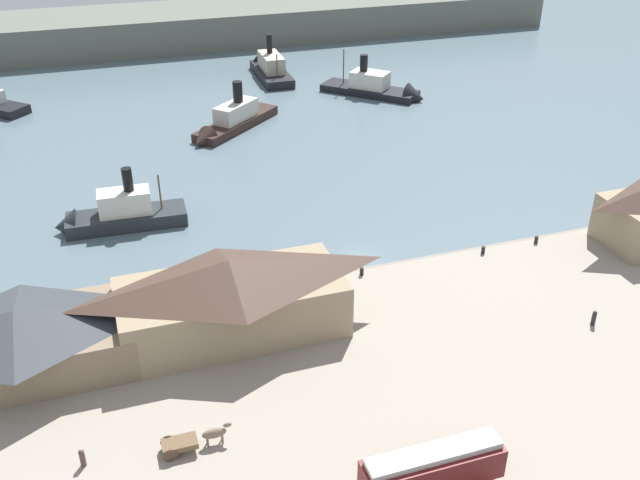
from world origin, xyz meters
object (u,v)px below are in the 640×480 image
at_px(ferry_moored_east, 381,89).
at_px(street_tram, 433,467).
at_px(ferry_outer_harbor, 269,68).
at_px(mooring_post_center_west, 483,250).
at_px(mooring_post_center_east, 536,240).
at_px(ferry_approaching_east, 114,215).
at_px(pedestrian_by_tram, 594,318).
at_px(horse_cart, 192,440).
at_px(mooring_post_east, 362,271).
at_px(ferry_mid_harbor, 230,122).
at_px(ferry_shed_customs_shed, 20,339).
at_px(pedestrian_walking_west, 82,458).
at_px(ferry_shed_west_terminal, 231,296).

bearing_deg(ferry_moored_east, street_tram, -110.66).
bearing_deg(ferry_outer_harbor, mooring_post_center_west, -87.10).
height_order(mooring_post_center_east, ferry_approaching_east, ferry_approaching_east).
relative_size(street_tram, ferry_moored_east, 0.58).
relative_size(pedestrian_by_tram, ferry_outer_harbor, 0.09).
xyz_separation_m(horse_cart, ferry_moored_east, (50.62, 81.46, -0.72)).
bearing_deg(mooring_post_east, ferry_mid_harbor, 94.09).
xyz_separation_m(mooring_post_east, ferry_outer_harbor, (11.18, 81.54, 0.06)).
relative_size(ferry_shed_customs_shed, mooring_post_center_east, 22.47).
bearing_deg(mooring_post_center_west, mooring_post_center_east, 1.16).
distance_m(mooring_post_center_east, ferry_mid_harbor, 58.32).
bearing_deg(mooring_post_east, ferry_approaching_east, 137.91).
relative_size(mooring_post_center_west, mooring_post_center_east, 1.00).
relative_size(ferry_shed_customs_shed, pedestrian_walking_west, 11.38).
height_order(mooring_post_center_west, mooring_post_center_east, same).
bearing_deg(ferry_moored_east, mooring_post_east, -114.69).
bearing_deg(ferry_shed_customs_shed, ferry_outer_harbor, 61.83).
bearing_deg(horse_cart, mooring_post_center_east, 24.06).
height_order(ferry_shed_customs_shed, ferry_shed_west_terminal, ferry_shed_west_terminal).
bearing_deg(pedestrian_by_tram, ferry_approaching_east, 138.39).
bearing_deg(ferry_approaching_east, ferry_shed_west_terminal, -71.85).
relative_size(street_tram, pedestrian_walking_west, 6.09).
distance_m(pedestrian_walking_west, ferry_approaching_east, 42.22).
relative_size(mooring_post_east, mooring_post_center_east, 1.00).
bearing_deg(mooring_post_east, pedestrian_by_tram, -40.95).
relative_size(ferry_moored_east, ferry_outer_harbor, 0.98).
bearing_deg(ferry_approaching_east, ferry_mid_harbor, 53.82).
xyz_separation_m(mooring_post_center_east, ferry_outer_harbor, (-11.46, 81.49, 0.06)).
distance_m(street_tram, mooring_post_center_east, 41.59).
xyz_separation_m(ferry_shed_customs_shed, ferry_approaching_east, (10.08, 27.88, -2.78)).
height_order(pedestrian_by_tram, ferry_approaching_east, ferry_approaching_east).
relative_size(street_tram, mooring_post_east, 12.02).
bearing_deg(pedestrian_walking_west, ferry_mid_harbor, 69.18).
distance_m(ferry_shed_customs_shed, mooring_post_center_west, 50.89).
height_order(mooring_post_east, ferry_mid_harbor, ferry_mid_harbor).
bearing_deg(mooring_post_east, ferry_outer_harbor, 82.19).
bearing_deg(ferry_mid_harbor, ferry_moored_east, 16.30).
bearing_deg(street_tram, ferry_mid_harbor, 88.28).
height_order(pedestrian_by_tram, pedestrian_walking_west, pedestrian_by_tram).
xyz_separation_m(pedestrian_by_tram, mooring_post_center_west, (-3.30, 16.05, -0.37)).
bearing_deg(ferry_shed_west_terminal, street_tram, -68.21).
height_order(ferry_shed_west_terminal, mooring_post_center_west, ferry_shed_west_terminal).
height_order(ferry_shed_customs_shed, ferry_outer_harbor, ferry_outer_harbor).
bearing_deg(ferry_approaching_east, mooring_post_center_east, -25.38).
height_order(ferry_shed_west_terminal, ferry_moored_east, ferry_shed_west_terminal).
height_order(ferry_moored_east, ferry_outer_harbor, ferry_outer_harbor).
bearing_deg(ferry_outer_harbor, mooring_post_east, -97.81).
distance_m(mooring_post_east, ferry_outer_harbor, 82.30).
distance_m(street_tram, ferry_mid_harbor, 82.00).
height_order(pedestrian_walking_west, ferry_outer_harbor, ferry_outer_harbor).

